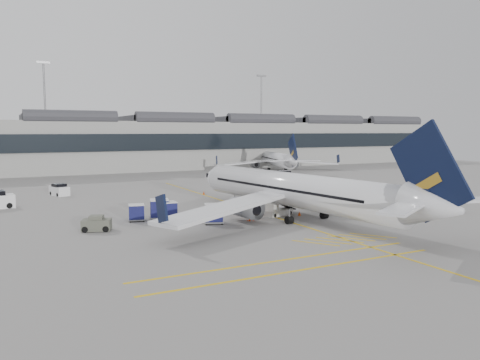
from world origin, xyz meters
name	(u,v)px	position (x,y,z in m)	size (l,w,h in m)	color
ground	(201,235)	(0.00, 0.00, 0.00)	(220.00, 220.00, 0.00)	gray
terminal	(77,144)	(0.00, 71.93, 6.14)	(200.00, 20.45, 12.40)	#9E9E99
light_masts	(60,108)	(-1.67, 86.00, 14.49)	(113.00, 0.60, 25.45)	slate
apron_markings	(248,209)	(10.00, 10.00, 0.01)	(0.25, 60.00, 0.01)	gold
airliner_main	(296,191)	(11.50, 2.48, 2.87)	(33.38, 36.67, 9.77)	silver
airliner_far	(276,159)	(40.95, 54.63, 2.47)	(27.86, 30.86, 8.42)	silver
belt_loader	(278,211)	(10.81, 4.92, 0.49)	(4.21, 2.27, 1.67)	silver
baggage_cart_a	(214,213)	(2.98, 3.92, 1.03)	(2.24, 2.06, 1.93)	gray
baggage_cart_b	(159,208)	(-0.98, 8.58, 1.09)	(2.26, 2.01, 2.04)	gray
baggage_cart_c	(136,212)	(-3.32, 8.59, 0.91)	(1.86, 1.65, 1.69)	gray
baggage_cart_d	(168,210)	(-0.23, 8.09, 0.97)	(1.72, 1.42, 1.80)	gray
ramp_agent_a	(246,207)	(7.64, 6.11, 1.01)	(0.73, 0.48, 2.01)	#FA410D
ramp_agent_b	(250,211)	(6.72, 3.59, 1.00)	(0.97, 0.75, 1.99)	#FF4C0D
pushback_tug	(97,224)	(-7.69, 5.70, 0.62)	(2.85, 2.27, 1.39)	#55584A
safety_cone_nose	(204,193)	(10.15, 23.55, 0.24)	(0.35, 0.35, 0.48)	#F24C0A
safety_cone_engine	(299,213)	(12.78, 3.75, 0.23)	(0.34, 0.34, 0.47)	#F24C0A
service_van_mid	(59,190)	(-8.05, 31.75, 0.74)	(2.54, 3.57, 1.66)	white
service_van_right	(284,177)	(28.36, 31.24, 0.94)	(4.55, 3.32, 2.10)	white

